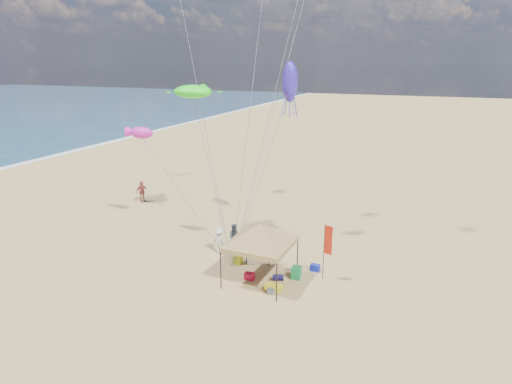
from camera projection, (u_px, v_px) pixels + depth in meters
ground at (236, 272)px, 25.71m from camera, size 280.00×280.00×0.00m
canopy_tent at (260, 226)px, 23.62m from camera, size 6.45×6.45×3.98m
feather_flag at (327, 243)px, 24.16m from camera, size 0.49×0.18×3.29m
cooler_red at (249, 276)px, 24.77m from camera, size 0.54×0.38×0.38m
cooler_blue at (315, 268)px, 25.78m from camera, size 0.54×0.38×0.38m
bag_navy at (278, 277)px, 24.64m from camera, size 0.69×0.54×0.36m
bag_orange at (262, 248)px, 28.47m from camera, size 0.54×0.69×0.36m
chair_green at (296, 273)px, 24.85m from camera, size 0.50×0.50×0.70m
chair_yellow at (238, 258)px, 26.72m from camera, size 0.50×0.50×0.70m
crate_grey at (271, 291)px, 23.25m from camera, size 0.34×0.30×0.28m
beach_cart at (274, 287)px, 23.56m from camera, size 0.90×0.50×0.24m
person_near_a at (272, 252)px, 26.25m from camera, size 0.77×0.69×1.77m
person_near_b at (235, 238)px, 28.21m from camera, size 1.13×1.07×1.85m
person_near_c at (220, 241)px, 27.95m from camera, size 1.18×0.79×1.69m
person_far_a at (142, 191)px, 38.13m from camera, size 0.85×1.17×1.84m
turtle_kite at (193, 92)px, 29.16m from camera, size 3.08×2.69×0.88m
fish_kite at (141, 133)px, 29.94m from camera, size 1.93×1.22×0.80m
squid_kite at (290, 82)px, 27.88m from camera, size 1.03×1.03×2.54m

